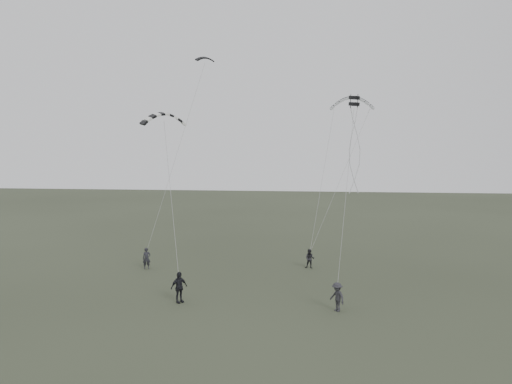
# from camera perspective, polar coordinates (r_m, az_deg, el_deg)

# --- Properties ---
(ground) EXTENTS (140.00, 140.00, 0.00)m
(ground) POSITION_cam_1_polar(r_m,az_deg,el_deg) (32.99, -2.20, -11.82)
(ground) COLOR #303626
(ground) RESTS_ON ground
(flyer_left) EXTENTS (0.71, 0.58, 1.68)m
(flyer_left) POSITION_cam_1_polar(r_m,az_deg,el_deg) (40.42, -12.39, -7.42)
(flyer_left) COLOR black
(flyer_left) RESTS_ON ground
(flyer_right) EXTENTS (0.84, 0.71, 1.53)m
(flyer_right) POSITION_cam_1_polar(r_m,az_deg,el_deg) (39.96, 6.17, -7.59)
(flyer_right) COLOR black
(flyer_right) RESTS_ON ground
(flyer_center) EXTENTS (1.13, 1.15, 1.94)m
(flyer_center) POSITION_cam_1_polar(r_m,az_deg,el_deg) (31.84, -8.79, -10.71)
(flyer_center) COLOR black
(flyer_center) RESTS_ON ground
(flyer_far) EXTENTS (1.20, 1.27, 1.73)m
(flyer_far) POSITION_cam_1_polar(r_m,az_deg,el_deg) (30.38, 9.26, -11.74)
(flyer_far) COLOR #28272C
(flyer_far) RESTS_ON ground
(kite_dark_small) EXTENTS (1.72, 1.40, 0.66)m
(kite_dark_small) POSITION_cam_1_polar(r_m,az_deg,el_deg) (45.00, -5.85, 15.02)
(kite_dark_small) COLOR black
(kite_dark_small) RESTS_ON flyer_left
(kite_pale_large) EXTENTS (3.92, 1.45, 1.70)m
(kite_pale_large) POSITION_cam_1_polar(r_m,az_deg,el_deg) (44.81, 10.92, 10.51)
(kite_pale_large) COLOR #B1B4B7
(kite_pale_large) RESTS_ON flyer_right
(kite_striped) EXTENTS (3.19, 2.59, 1.35)m
(kite_striped) POSITION_cam_1_polar(r_m,az_deg,el_deg) (35.44, -10.50, 8.78)
(kite_striped) COLOR black
(kite_striped) RESTS_ON flyer_center
(kite_box) EXTENTS (0.78, 0.82, 0.75)m
(kite_box) POSITION_cam_1_polar(r_m,az_deg,el_deg) (35.74, 11.15, 10.19)
(kite_box) COLOR black
(kite_box) RESTS_ON flyer_far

